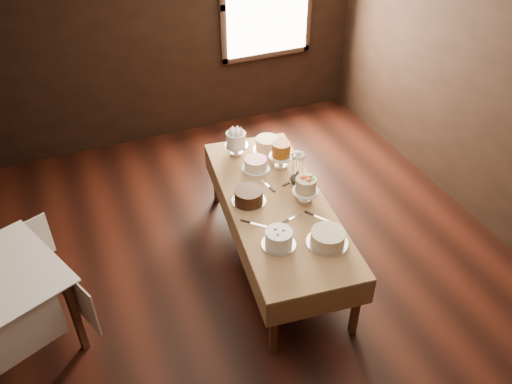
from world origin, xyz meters
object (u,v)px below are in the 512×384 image
Objects in this scene: cake_caramel at (281,156)px; cake_meringue at (236,144)px; cake_server_d at (295,179)px; flower_vase at (297,178)px; cake_flowers at (305,190)px; cake_server_a at (295,216)px; cake_swirl at (279,239)px; cake_server_c at (265,183)px; cake_lattice at (256,165)px; cake_server_b at (321,218)px; cake_chocolate at (249,196)px; cake_speckled at (267,145)px; cake_cream at (328,238)px; display_table at (277,206)px; cake_server_e at (258,225)px.

cake_meringue is at bearing 130.29° from cake_caramel.
flower_vase is (-0.01, -0.06, 0.07)m from cake_server_d.
cake_flowers is 0.28m from cake_server_a.
flower_vase is at bearing 53.96° from cake_swirl.
cake_server_a is at bearing 174.70° from cake_server_c.
cake_lattice reaches higher than cake_server_d.
cake_server_b is (0.01, -0.29, -0.11)m from cake_flowers.
cake_chocolate is 0.53m from flower_vase.
cake_server_a is (0.04, -0.81, -0.05)m from cake_lattice.
cake_speckled reaches higher than cake_chocolate.
cake_meringue reaches higher than cake_cream.
cake_server_e reaches higher than display_table.
flower_vase is at bearing 8.18° from cake_chocolate.
cake_meringue is at bearing -3.92° from cake_server_c.
cake_server_b is at bearing -114.48° from cake_server_d.
cake_lattice is 1.17× the size of cake_server_a.
cake_cream reaches higher than display_table.
display_table is at bearing 83.33° from cake_server_e.
cake_speckled is 1.19m from cake_server_e.
cake_flowers is (0.25, -0.08, 0.16)m from display_table.
display_table is at bearing 89.18° from cake_server_a.
cake_meringue reaches higher than cake_swirl.
cake_server_c is at bearing 81.28° from cake_server_a.
cake_cream is 1.66× the size of cake_server_b.
cake_caramel is 1.11× the size of cake_flowers.
cake_lattice is (-0.24, -0.27, -0.02)m from cake_speckled.
cake_server_e is (-0.29, -0.53, 0.00)m from cake_server_c.
cake_server_a is (0.12, -1.15, -0.11)m from cake_meringue.
cake_flowers is at bearing -92.32° from cake_caramel.
cake_server_d is 1.00× the size of cake_server_e.
cake_server_b is 1.00× the size of cake_server_d.
cake_caramel is at bearing -88.68° from cake_speckled.
cake_cream is 0.92m from cake_server_d.
cake_server_d is (0.03, -0.26, -0.12)m from cake_caramel.
cake_chocolate is 0.86m from cake_cream.
cake_server_d is (0.54, 0.14, -0.06)m from cake_chocolate.
cake_server_a is (-0.10, 0.41, -0.05)m from cake_cream.
cake_server_b is (0.50, -0.47, -0.06)m from cake_chocolate.
cake_chocolate is at bearing -124.67° from cake_speckled.
cake_server_c is (0.01, 0.29, 0.05)m from display_table.
cake_flowers is at bearing -99.61° from flower_vase.
cake_cream reaches higher than cake_server_c.
cake_speckled is 0.90m from cake_flowers.
cake_server_b is at bearing -93.14° from flower_vase.
cake_swirl is at bearing -35.11° from cake_server_e.
cake_server_b is at bearing -169.80° from cake_server_c.
cake_swirl is (-0.47, -0.45, -0.04)m from cake_flowers.
cake_swirl is 2.07× the size of flower_vase.
cake_swirl is at bearing -113.00° from display_table.
flower_vase is at bearing 79.38° from cake_server_e.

